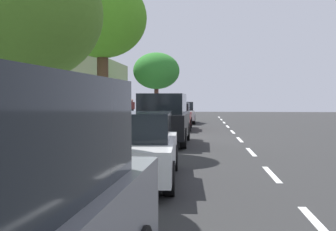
{
  "coord_description": "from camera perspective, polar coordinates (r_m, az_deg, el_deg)",
  "views": [
    {
      "loc": [
        -0.87,
        18.27,
        1.86
      ],
      "look_at": [
        0.56,
        -0.59,
        1.04
      ],
      "focal_mm": 45.97,
      "sensor_mm": 36.0,
      "label": 1
    }
  ],
  "objects": [
    {
      "name": "pedestrian_on_phone",
      "position": [
        33.7,
        -4.8,
        1.01
      ],
      "size": [
        0.4,
        0.54,
        1.56
      ],
      "color": "black",
      "rests_on": "sidewalk"
    },
    {
      "name": "curb_edge",
      "position": [
        18.53,
        -3.43,
        -3.08
      ],
      "size": [
        0.16,
        45.3,
        0.14
      ],
      "primitive_type": "cube",
      "color": "gray",
      "rests_on": "ground"
    },
    {
      "name": "sidewalk",
      "position": [
        18.97,
        -10.29,
        -2.99
      ],
      "size": [
        4.41,
        45.3,
        0.14
      ],
      "primitive_type": "cube",
      "color": "#979EA7",
      "rests_on": "ground"
    },
    {
      "name": "parked_sedan_red_second",
      "position": [
        24.5,
        0.99,
        -0.13
      ],
      "size": [
        1.84,
        4.4,
        1.52
      ],
      "color": "maroon",
      "rests_on": "ground"
    },
    {
      "name": "bicycle_at_curb",
      "position": [
        18.44,
        -2.0,
        -2.15
      ],
      "size": [
        1.48,
        1.0,
        0.76
      ],
      "color": "black",
      "rests_on": "ground"
    },
    {
      "name": "street_tree_far_end",
      "position": [
        8.2,
        -20.07,
        12.54
      ],
      "size": [
        3.2,
        3.2,
        4.47
      ],
      "color": "brown",
      "rests_on": "sidewalk"
    },
    {
      "name": "building_facade",
      "position": [
        19.66,
        -17.29,
        3.93
      ],
      "size": [
        0.5,
        45.3,
        4.8
      ],
      "primitive_type": "cube",
      "color": "#859760",
      "rests_on": "ground"
    },
    {
      "name": "parked_sedan_white_far",
      "position": [
        9.5,
        -4.44,
        -4.22
      ],
      "size": [
        1.95,
        4.46,
        1.52
      ],
      "color": "white",
      "rests_on": "ground"
    },
    {
      "name": "street_tree_near_cyclist",
      "position": [
        32.4,
        -1.55,
        5.9
      ],
      "size": [
        3.48,
        3.48,
        5.06
      ],
      "color": "brown",
      "rests_on": "sidewalk"
    },
    {
      "name": "parked_sedan_silver_nearest",
      "position": [
        30.61,
        1.89,
        0.39
      ],
      "size": [
        1.92,
        4.44,
        1.52
      ],
      "color": "#B7BABF",
      "rests_on": "ground"
    },
    {
      "name": "lane_stripe_bike_edge",
      "position": [
        18.39,
        1.12,
        -3.32
      ],
      "size": [
        0.12,
        45.3,
        0.01
      ],
      "primitive_type": "cube",
      "color": "white",
      "rests_on": "ground"
    },
    {
      "name": "parked_suv_black_mid",
      "position": [
        16.93,
        -0.62,
        -0.35
      ],
      "size": [
        2.02,
        4.73,
        1.99
      ],
      "color": "black",
      "rests_on": "ground"
    },
    {
      "name": "street_tree_mid_block",
      "position": [
        15.01,
        -8.7,
        12.5
      ],
      "size": [
        3.0,
        3.0,
        5.75
      ],
      "color": "#4E3421",
      "rests_on": "sidewalk"
    },
    {
      "name": "lane_stripe_centre",
      "position": [
        18.99,
        9.49,
        -3.17
      ],
      "size": [
        0.14,
        44.2,
        0.01
      ],
      "color": "white",
      "rests_on": "ground"
    },
    {
      "name": "ground",
      "position": [
        18.39,
        1.61,
        -3.34
      ],
      "size": [
        72.47,
        72.47,
        0.0
      ],
      "primitive_type": "plane",
      "color": "#2B2B2B"
    },
    {
      "name": "cyclist_with_backpack",
      "position": [
        18.87,
        -2.53,
        0.05
      ],
      "size": [
        0.49,
        0.6,
        1.74
      ],
      "color": "#C6B284",
      "rests_on": "ground"
    }
  ]
}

